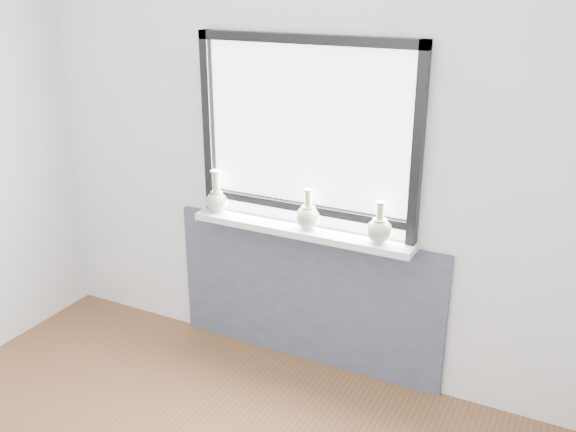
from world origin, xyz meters
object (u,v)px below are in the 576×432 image
at_px(windowsill, 301,230).
at_px(vase_c, 379,229).
at_px(vase_a, 217,199).
at_px(vase_b, 308,216).

distance_m(windowsill, vase_c, 0.47).
bearing_deg(windowsill, vase_a, 179.67).
bearing_deg(vase_b, vase_a, -179.77).
bearing_deg(windowsill, vase_b, 7.88).
distance_m(windowsill, vase_a, 0.57).
distance_m(vase_b, vase_c, 0.42).
relative_size(windowsill, vase_c, 5.84).
xyz_separation_m(vase_b, vase_c, (0.42, -0.01, 0.00)).
relative_size(windowsill, vase_a, 5.15).
bearing_deg(vase_b, windowsill, -172.12).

